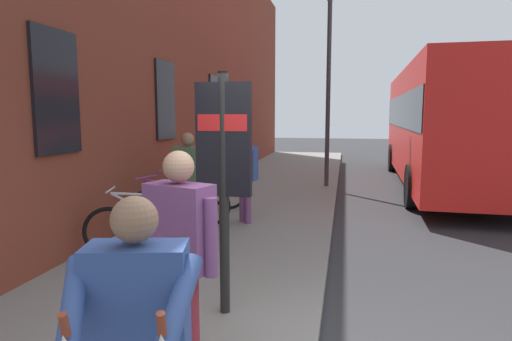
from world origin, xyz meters
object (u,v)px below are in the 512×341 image
bicycle_by_door (205,191)px  bicycle_beside_lamp (188,201)px  pedestrian_near_bus (245,168)px  bicycle_far_end (147,229)px  tourist_with_hotdogs (137,328)px  pedestrian_by_facade (188,171)px  transit_info_sign (224,155)px  city_bus (445,121)px  street_lamp (329,73)px  pedestrian_crossing_street (180,242)px  bicycle_under_window (169,214)px

bicycle_by_door → bicycle_beside_lamp: bearing=-179.4°
pedestrian_near_bus → bicycle_beside_lamp: bearing=98.5°
bicycle_far_end → bicycle_by_door: 3.05m
bicycle_far_end → tourist_with_hotdogs: tourist_with_hotdogs is taller
bicycle_by_door → bicycle_far_end: bearing=-177.2°
pedestrian_by_facade → transit_info_sign: bearing=-153.5°
pedestrian_by_facade → tourist_with_hotdogs: bearing=-162.2°
bicycle_far_end → city_bus: city_bus is taller
pedestrian_near_bus → street_lamp: size_ratio=0.32×
bicycle_beside_lamp → pedestrian_by_facade: bearing=-158.0°
bicycle_far_end → street_lamp: street_lamp is taller
bicycle_by_door → pedestrian_near_bus: bearing=-130.1°
tourist_with_hotdogs → bicycle_far_end: bearing=25.0°
bicycle_beside_lamp → pedestrian_by_facade: (-0.56, -0.22, 0.64)m
bicycle_far_end → pedestrian_by_facade: size_ratio=1.02×
transit_info_sign → bicycle_far_end: bearing=46.0°
pedestrian_near_bus → tourist_with_hotdogs: 6.02m
pedestrian_by_facade → pedestrian_crossing_street: bearing=-160.5°
bicycle_under_window → pedestrian_near_bus: pedestrian_near_bus is taller
transit_info_sign → pedestrian_near_bus: 3.74m
city_bus → tourist_with_hotdogs: 12.37m
bicycle_by_door → street_lamp: bearing=-32.9°
transit_info_sign → city_bus: 10.25m
transit_info_sign → pedestrian_by_facade: size_ratio=1.42×
bicycle_by_door → pedestrian_crossing_street: 5.94m
tourist_with_hotdogs → street_lamp: size_ratio=0.31×
bicycle_far_end → pedestrian_near_bus: pedestrian_near_bus is taller
pedestrian_near_bus → pedestrian_crossing_street: size_ratio=0.95×
bicycle_far_end → pedestrian_by_facade: bearing=-3.5°
city_bus → street_lamp: bearing=110.9°
bicycle_far_end → street_lamp: (6.70, -2.21, 2.72)m
bicycle_under_window → bicycle_beside_lamp: 1.07m
bicycle_under_window → city_bus: 9.08m
pedestrian_crossing_street → bicycle_far_end: bearing=30.2°
bicycle_under_window → pedestrian_by_facade: bearing=-17.0°
pedestrian_crossing_street → tourist_with_hotdogs: pedestrian_crossing_street is taller
pedestrian_near_bus → bicycle_by_door: bearing=49.9°
street_lamp → pedestrian_near_bus: bearing=164.2°
transit_info_sign → street_lamp: bearing=-4.6°
bicycle_far_end → city_bus: size_ratio=0.16×
bicycle_beside_lamp → city_bus: bearing=-43.4°
pedestrian_crossing_street → tourist_with_hotdogs: 1.22m
transit_info_sign → street_lamp: (8.19, -0.66, 1.51)m
bicycle_beside_lamp → transit_info_sign: transit_info_sign is taller
bicycle_under_window → tourist_with_hotdogs: size_ratio=1.04×
pedestrian_by_facade → bicycle_by_door: bearing=8.3°
city_bus → street_lamp: 3.77m
bicycle_far_end → pedestrian_by_facade: 1.58m
bicycle_beside_lamp → street_lamp: (4.70, -2.35, 2.72)m
city_bus → bicycle_under_window: bearing=141.6°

